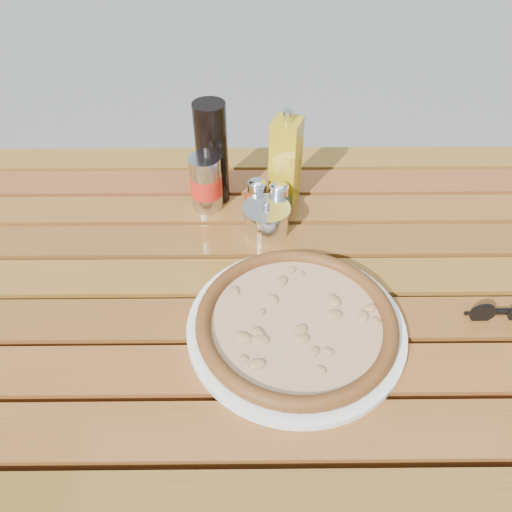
{
  "coord_description": "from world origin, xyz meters",
  "views": [
    {
      "loc": [
        -0.01,
        -0.65,
        1.41
      ],
      "look_at": [
        0.0,
        0.02,
        0.78
      ],
      "focal_mm": 35.0,
      "sensor_mm": 36.0,
      "label": 1
    }
  ],
  "objects_px": {
    "oregano_shaker": "(278,200)",
    "sunglasses": "(501,313)",
    "pepper_shaker": "(257,196)",
    "parmesan_tin": "(266,219)",
    "olive_oil_cruet": "(285,162)",
    "table": "(256,302)",
    "soda_can": "(206,183)",
    "dark_bottle": "(212,154)",
    "plate": "(296,327)",
    "pizza": "(296,321)"
  },
  "relations": [
    {
      "from": "soda_can",
      "to": "dark_bottle",
      "type": "bearing_deg",
      "value": 66.96
    },
    {
      "from": "pepper_shaker",
      "to": "oregano_shaker",
      "type": "bearing_deg",
      "value": -16.36
    },
    {
      "from": "soda_can",
      "to": "olive_oil_cruet",
      "type": "relative_size",
      "value": 0.57
    },
    {
      "from": "table",
      "to": "oregano_shaker",
      "type": "bearing_deg",
      "value": 75.12
    },
    {
      "from": "plate",
      "to": "pepper_shaker",
      "type": "relative_size",
      "value": 4.39
    },
    {
      "from": "soda_can",
      "to": "olive_oil_cruet",
      "type": "height_order",
      "value": "olive_oil_cruet"
    },
    {
      "from": "pepper_shaker",
      "to": "dark_bottle",
      "type": "height_order",
      "value": "dark_bottle"
    },
    {
      "from": "table",
      "to": "parmesan_tin",
      "type": "distance_m",
      "value": 0.17
    },
    {
      "from": "plate",
      "to": "dark_bottle",
      "type": "bearing_deg",
      "value": 112.47
    },
    {
      "from": "pizza",
      "to": "table",
      "type": "bearing_deg",
      "value": 116.78
    },
    {
      "from": "pizza",
      "to": "dark_bottle",
      "type": "relative_size",
      "value": 1.56
    },
    {
      "from": "pepper_shaker",
      "to": "soda_can",
      "type": "xyz_separation_m",
      "value": [
        -0.11,
        0.02,
        0.02
      ]
    },
    {
      "from": "dark_bottle",
      "to": "soda_can",
      "type": "bearing_deg",
      "value": -113.04
    },
    {
      "from": "olive_oil_cruet",
      "to": "parmesan_tin",
      "type": "height_order",
      "value": "olive_oil_cruet"
    },
    {
      "from": "plate",
      "to": "pepper_shaker",
      "type": "height_order",
      "value": "pepper_shaker"
    },
    {
      "from": "oregano_shaker",
      "to": "dark_bottle",
      "type": "relative_size",
      "value": 0.37
    },
    {
      "from": "soda_can",
      "to": "sunglasses",
      "type": "relative_size",
      "value": 1.09
    },
    {
      "from": "pizza",
      "to": "olive_oil_cruet",
      "type": "relative_size",
      "value": 1.64
    },
    {
      "from": "pizza",
      "to": "sunglasses",
      "type": "bearing_deg",
      "value": 3.54
    },
    {
      "from": "pepper_shaker",
      "to": "dark_bottle",
      "type": "xyz_separation_m",
      "value": [
        -0.09,
        0.05,
        0.07
      ]
    },
    {
      "from": "plate",
      "to": "oregano_shaker",
      "type": "height_order",
      "value": "oregano_shaker"
    },
    {
      "from": "table",
      "to": "pepper_shaker",
      "type": "relative_size",
      "value": 17.07
    },
    {
      "from": "plate",
      "to": "oregano_shaker",
      "type": "bearing_deg",
      "value": 93.16
    },
    {
      "from": "soda_can",
      "to": "table",
      "type": "bearing_deg",
      "value": -64.25
    },
    {
      "from": "oregano_shaker",
      "to": "soda_can",
      "type": "height_order",
      "value": "soda_can"
    },
    {
      "from": "table",
      "to": "soda_can",
      "type": "xyz_separation_m",
      "value": [
        -0.1,
        0.21,
        0.13
      ]
    },
    {
      "from": "table",
      "to": "parmesan_tin",
      "type": "height_order",
      "value": "parmesan_tin"
    },
    {
      "from": "parmesan_tin",
      "to": "plate",
      "type": "bearing_deg",
      "value": -80.44
    },
    {
      "from": "pepper_shaker",
      "to": "parmesan_tin",
      "type": "relative_size",
      "value": 0.82
    },
    {
      "from": "parmesan_tin",
      "to": "sunglasses",
      "type": "distance_m",
      "value": 0.45
    },
    {
      "from": "pizza",
      "to": "pepper_shaker",
      "type": "relative_size",
      "value": 4.19
    },
    {
      "from": "oregano_shaker",
      "to": "parmesan_tin",
      "type": "bearing_deg",
      "value": -116.87
    },
    {
      "from": "dark_bottle",
      "to": "oregano_shaker",
      "type": "bearing_deg",
      "value": -24.86
    },
    {
      "from": "oregano_shaker",
      "to": "pizza",
      "type": "bearing_deg",
      "value": -86.84
    },
    {
      "from": "dark_bottle",
      "to": "olive_oil_cruet",
      "type": "xyz_separation_m",
      "value": [
        0.15,
        -0.01,
        -0.01
      ]
    },
    {
      "from": "table",
      "to": "parmesan_tin",
      "type": "xyz_separation_m",
      "value": [
        0.02,
        0.13,
        0.11
      ]
    },
    {
      "from": "sunglasses",
      "to": "oregano_shaker",
      "type": "bearing_deg",
      "value": 141.1
    },
    {
      "from": "table",
      "to": "pizza",
      "type": "height_order",
      "value": "pizza"
    },
    {
      "from": "table",
      "to": "pepper_shaker",
      "type": "xyz_separation_m",
      "value": [
        0.0,
        0.19,
        0.11
      ]
    },
    {
      "from": "plate",
      "to": "sunglasses",
      "type": "bearing_deg",
      "value": 3.54
    },
    {
      "from": "pizza",
      "to": "oregano_shaker",
      "type": "distance_m",
      "value": 0.31
    },
    {
      "from": "table",
      "to": "pizza",
      "type": "bearing_deg",
      "value": -63.22
    },
    {
      "from": "oregano_shaker",
      "to": "dark_bottle",
      "type": "distance_m",
      "value": 0.17
    },
    {
      "from": "pepper_shaker",
      "to": "soda_can",
      "type": "distance_m",
      "value": 0.11
    },
    {
      "from": "oregano_shaker",
      "to": "plate",
      "type": "bearing_deg",
      "value": -86.84
    },
    {
      "from": "oregano_shaker",
      "to": "parmesan_tin",
      "type": "xyz_separation_m",
      "value": [
        -0.03,
        -0.05,
        -0.01
      ]
    },
    {
      "from": "table",
      "to": "olive_oil_cruet",
      "type": "height_order",
      "value": "olive_oil_cruet"
    },
    {
      "from": "oregano_shaker",
      "to": "sunglasses",
      "type": "distance_m",
      "value": 0.46
    },
    {
      "from": "olive_oil_cruet",
      "to": "pepper_shaker",
      "type": "bearing_deg",
      "value": -145.76
    },
    {
      "from": "table",
      "to": "dark_bottle",
      "type": "xyz_separation_m",
      "value": [
        -0.09,
        0.24,
        0.19
      ]
    }
  ]
}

